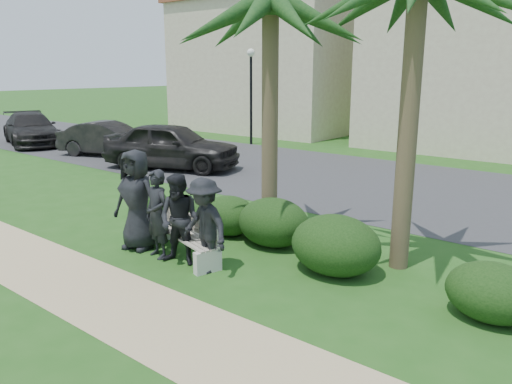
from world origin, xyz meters
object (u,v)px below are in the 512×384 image
at_px(street_lamp, 251,79).
at_px(palm_left, 271,5).
at_px(park_bench, 183,237).
at_px(man_b, 157,214).
at_px(car_a, 172,146).
at_px(man_a, 137,200).
at_px(car_c, 31,129).
at_px(man_d, 205,225).
at_px(man_c, 180,220).
at_px(car_b, 110,139).

distance_m(street_lamp, palm_left, 13.39).
xyz_separation_m(park_bench, man_b, (-0.26, -0.35, 0.48)).
bearing_deg(car_a, street_lamp, -7.00).
height_order(man_a, man_b, man_a).
distance_m(palm_left, car_c, 17.39).
bearing_deg(car_a, man_d, -149.64).
bearing_deg(car_c, palm_left, -83.34).
distance_m(park_bench, palm_left, 4.60).
distance_m(man_c, palm_left, 4.29).
relative_size(man_b, palm_left, 0.30).
xyz_separation_m(man_a, car_b, (-9.57, 6.13, -0.29)).
distance_m(street_lamp, car_a, 6.83).
bearing_deg(car_b, street_lamp, -44.60).
xyz_separation_m(man_c, car_a, (-6.78, 5.87, -0.01)).
xyz_separation_m(man_b, car_b, (-10.23, 6.19, -0.14)).
bearing_deg(car_a, car_c, 69.58).
bearing_deg(street_lamp, park_bench, -55.71).
relative_size(park_bench, man_d, 1.38).
xyz_separation_m(man_d, palm_left, (-0.22, 2.09, 3.70)).
bearing_deg(car_b, man_b, -143.71).
distance_m(park_bench, car_c, 16.82).
bearing_deg(man_a, park_bench, 6.34).
bearing_deg(park_bench, car_b, 167.16).
xyz_separation_m(man_b, car_a, (-6.21, 5.89, -0.01)).
distance_m(man_a, palm_left, 4.41).
distance_m(street_lamp, park_bench, 14.55).
bearing_deg(park_bench, palm_left, 86.13).
height_order(man_c, car_b, man_c).
bearing_deg(man_d, park_bench, 169.76).
bearing_deg(palm_left, man_c, -99.37).
relative_size(street_lamp, car_b, 1.05).
relative_size(street_lamp, man_c, 2.64).
relative_size(park_bench, man_c, 1.38).
relative_size(man_d, palm_left, 0.30).
bearing_deg(street_lamp, man_d, -53.58).
xyz_separation_m(park_bench, man_c, (0.31, -0.33, 0.48)).
bearing_deg(park_bench, man_b, -110.38).
height_order(car_a, car_b, car_a).
distance_m(man_b, car_a, 8.56).
xyz_separation_m(man_a, palm_left, (1.58, 2.08, 3.56)).
height_order(street_lamp, man_a, street_lamp).
xyz_separation_m(man_a, man_d, (1.80, -0.01, -0.15)).
bearing_deg(man_b, park_bench, 64.13).
relative_size(man_a, car_a, 0.41).
xyz_separation_m(car_b, car_c, (-5.43, -0.42, 0.04)).
xyz_separation_m(park_bench, car_a, (-6.47, 5.54, 0.47)).
bearing_deg(man_c, street_lamp, 109.67).
xyz_separation_m(man_b, man_c, (0.57, 0.02, -0.00)).
height_order(car_b, car_c, car_c).
height_order(man_d, car_c, man_d).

